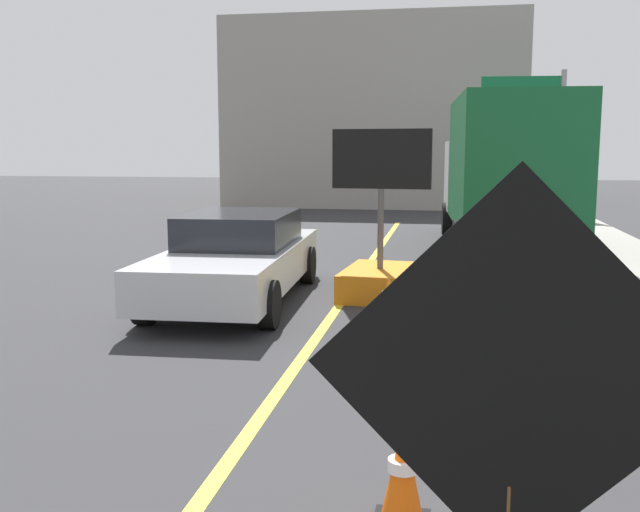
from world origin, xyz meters
TOP-DOWN VIEW (x-y plane):
  - lane_center_stripe at (0.00, 6.00)m, footprint 0.14×36.00m
  - roadwork_sign at (1.88, 3.23)m, footprint 1.63×0.08m
  - arrow_board_trailer at (0.54, 12.01)m, footprint 1.60×1.89m
  - box_truck at (2.92, 18.06)m, footprint 2.95×7.91m
  - pickup_car at (-1.64, 11.25)m, footprint 2.11×5.15m
  - highway_guide_sign at (4.51, 25.91)m, footprint 2.78×0.32m
  - far_building_block at (-1.57, 33.93)m, footprint 12.22×9.96m
  - traffic_cone_near_sign at (1.37, 4.76)m, footprint 0.36×0.36m
  - traffic_cone_mid_lane at (1.03, 7.57)m, footprint 0.36×0.36m
  - traffic_cone_far_lane at (0.82, 10.31)m, footprint 0.36×0.36m

SIDE VIEW (x-z plane):
  - lane_center_stripe at x=0.00m, z-range 0.00..0.01m
  - traffic_cone_far_lane at x=0.82m, z-range -0.01..0.65m
  - traffic_cone_mid_lane at x=1.03m, z-range -0.01..0.66m
  - traffic_cone_near_sign at x=1.37m, z-range -0.01..0.70m
  - arrow_board_trailer at x=0.54m, z-range -0.87..1.83m
  - pickup_car at x=-1.64m, z-range 0.01..1.39m
  - roadwork_sign at x=1.88m, z-range 0.30..2.64m
  - box_truck at x=2.92m, z-range 0.13..3.65m
  - highway_guide_sign at x=4.51m, z-range 0.92..5.92m
  - far_building_block at x=-1.57m, z-range 0.00..7.68m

